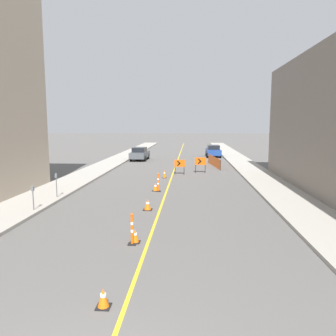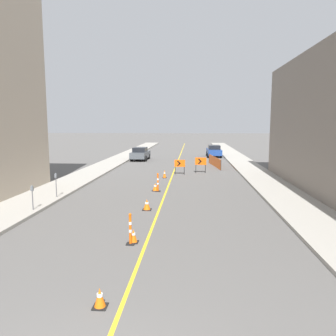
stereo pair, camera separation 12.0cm
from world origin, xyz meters
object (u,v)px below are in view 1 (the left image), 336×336
traffic_cone_nearest (103,298)px  parked_car_curb_mid (213,151)px  traffic_cone_fourth (156,187)px  delineator_post_rear (158,184)px  traffic_cone_third (148,205)px  delineator_post_front (132,231)px  traffic_cone_second (135,236)px  parking_meter_far_curb (33,193)px  arrow_barricade_secondary (200,162)px  traffic_cone_fifth (164,174)px  arrow_barricade_primary (180,164)px  parked_car_curb_near (140,154)px  parking_meter_near_curb (56,180)px

traffic_cone_nearest → parked_car_curb_mid: 37.48m
traffic_cone_fourth → delineator_post_rear: bearing=-45.2°
traffic_cone_third → delineator_post_front: size_ratio=0.48×
delineator_post_rear → traffic_cone_second: bearing=-89.6°
parked_car_curb_mid → parking_meter_far_curb: parked_car_curb_mid is taller
traffic_cone_second → arrow_barricade_secondary: (2.97, 17.90, 0.75)m
delineator_post_rear → parked_car_curb_mid: size_ratio=0.28×
traffic_cone_third → traffic_cone_fifth: size_ratio=0.87×
arrow_barricade_primary → arrow_barricade_secondary: size_ratio=0.93×
traffic_cone_nearest → parked_car_curb_near: parked_car_curb_near is taller
traffic_cone_fifth → parked_car_curb_near: 13.67m
traffic_cone_nearest → traffic_cone_third: size_ratio=0.86×
delineator_post_rear → parking_meter_near_curb: size_ratio=0.86×
parked_car_curb_near → traffic_cone_second: bearing=-79.0°
arrow_barricade_secondary → parked_car_curb_mid: parked_car_curb_mid is taller
traffic_cone_fourth → arrow_barricade_primary: 7.39m
traffic_cone_fifth → arrow_barricade_secondary: bearing=44.8°
arrow_barricade_primary → parking_meter_far_curb: 14.78m
delineator_post_rear → traffic_cone_fifth: bearing=90.2°
parking_meter_near_curb → arrow_barricade_secondary: bearing=52.1°
delineator_post_rear → parked_car_curb_near: (-4.11, 18.50, 0.26)m
traffic_cone_nearest → arrow_barricade_secondary: size_ratio=0.35×
traffic_cone_nearest → parking_meter_far_curb: 10.03m
delineator_post_rear → parked_car_curb_mid: bearing=77.5°
delineator_post_front → arrow_barricade_primary: arrow_barricade_primary is taller
traffic_cone_second → traffic_cone_fourth: (-0.25, 9.60, 0.00)m
parked_car_curb_near → delineator_post_rear: bearing=-75.0°
arrow_barricade_primary → parked_car_curb_near: size_ratio=0.30×
traffic_cone_fourth → traffic_cone_fifth: 5.27m
delineator_post_front → parked_car_curb_mid: 33.31m
arrow_barricade_secondary → parked_car_curb_near: parked_car_curb_near is taller
parked_car_curb_near → parking_meter_far_curb: 24.20m
traffic_cone_nearest → arrow_barricade_secondary: (3.00, 22.31, 0.76)m
arrow_barricade_primary → parked_car_curb_mid: size_ratio=0.30×
traffic_cone_fifth → parked_car_curb_mid: size_ratio=0.15×
traffic_cone_fourth → arrow_barricade_primary: size_ratio=0.41×
traffic_cone_third → traffic_cone_fifth: (0.06, 10.14, 0.04)m
traffic_cone_fourth → traffic_cone_third: bearing=-88.7°
arrow_barricade_secondary → parked_car_curb_near: size_ratio=0.32×
arrow_barricade_secondary → parked_car_curb_near: bearing=130.9°
arrow_barricade_primary → parking_meter_far_curb: size_ratio=1.05×
traffic_cone_second → arrow_barricade_secondary: 18.16m
traffic_cone_fourth → parked_car_curb_mid: size_ratio=0.12×
traffic_cone_fourth → parked_car_curb_near: parked_car_curb_near is taller
traffic_cone_third → arrow_barricade_secondary: 13.56m
traffic_cone_fifth → delineator_post_front: (0.00, -15.06, 0.19)m
traffic_cone_nearest → traffic_cone_fourth: bearing=90.9°
delineator_post_front → arrow_barricade_primary: (1.18, 17.02, 0.41)m
arrow_barricade_primary → parking_meter_far_curb: (-6.90, -13.08, 0.12)m
traffic_cone_second → parking_meter_near_curb: (-5.79, 6.65, 0.91)m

